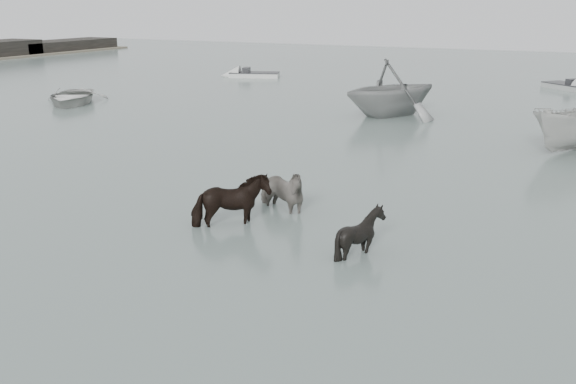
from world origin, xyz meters
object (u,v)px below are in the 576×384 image
Objects in this scene: pony_dark at (232,196)px; rowboat_lead at (71,95)px; pony_black at (361,225)px; pony_pinto at (280,182)px.

pony_dark reaches higher than rowboat_lead.
pony_dark reaches higher than pony_black.
pony_black is 26.93m from rowboat_lead.
pony_black is at bearing -62.77° from rowboat_lead.
pony_pinto is 3.72m from pony_black.
pony_dark is 3.64m from pony_black.
rowboat_lead is (-22.83, 14.29, -0.18)m from pony_black.
pony_pinto is at bearing 33.43° from pony_black.
pony_pinto is 0.40× the size of rowboat_lead.
pony_black is (3.12, -2.02, -0.14)m from pony_pinto.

